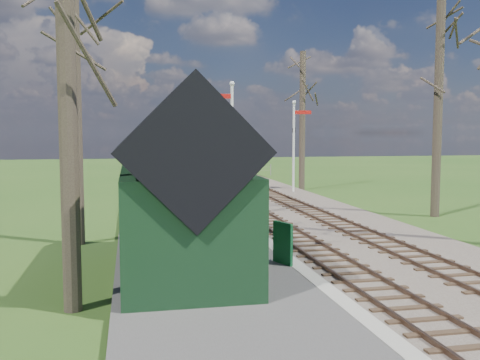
{
  "coord_description": "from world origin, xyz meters",
  "views": [
    {
      "loc": [
        -5.57,
        -9.48,
        3.75
      ],
      "look_at": [
        -0.66,
        14.27,
        1.6
      ],
      "focal_mm": 40.0,
      "sensor_mm": 36.0,
      "label": 1
    }
  ],
  "objects_px": {
    "red_carriage_b": "(220,158)",
    "semaphore_near": "(231,135)",
    "semaphore_far": "(295,139)",
    "station_shed": "(182,191)",
    "coach": "(206,162)",
    "red_carriage_a": "(231,161)",
    "sign_board": "(283,243)",
    "bench": "(236,257)",
    "person": "(229,225)",
    "locomotive": "(220,158)"
  },
  "relations": [
    {
      "from": "red_carriage_b",
      "to": "semaphore_near",
      "type": "bearing_deg",
      "value": -98.26
    },
    {
      "from": "semaphore_far",
      "to": "station_shed",
      "type": "bearing_deg",
      "value": -115.72
    },
    {
      "from": "red_carriage_b",
      "to": "semaphore_far",
      "type": "bearing_deg",
      "value": -84.12
    },
    {
      "from": "coach",
      "to": "red_carriage_a",
      "type": "xyz_separation_m",
      "value": [
        2.6,
        3.84,
        -0.16
      ]
    },
    {
      "from": "sign_board",
      "to": "bench",
      "type": "height_order",
      "value": "sign_board"
    },
    {
      "from": "red_carriage_b",
      "to": "bench",
      "type": "xyz_separation_m",
      "value": [
        -5.58,
        -35.61,
        -0.82
      ]
    },
    {
      "from": "semaphore_near",
      "to": "sign_board",
      "type": "bearing_deg",
      "value": -93.77
    },
    {
      "from": "station_shed",
      "to": "person",
      "type": "xyz_separation_m",
      "value": [
        1.81,
        3.13,
        -1.46
      ]
    },
    {
      "from": "semaphore_far",
      "to": "person",
      "type": "xyz_separation_m",
      "value": [
        -6.86,
        -14.87,
        -2.54
      ]
    },
    {
      "from": "semaphore_near",
      "to": "sign_board",
      "type": "relative_size",
      "value": 5.47
    },
    {
      "from": "station_shed",
      "to": "semaphore_near",
      "type": "bearing_deg",
      "value": 73.62
    },
    {
      "from": "coach",
      "to": "red_carriage_b",
      "type": "bearing_deg",
      "value": 74.45
    },
    {
      "from": "semaphore_far",
      "to": "coach",
      "type": "bearing_deg",
      "value": 119.07
    },
    {
      "from": "station_shed",
      "to": "red_carriage_a",
      "type": "distance_m",
      "value": 30.51
    },
    {
      "from": "locomotive",
      "to": "person",
      "type": "xyz_separation_m",
      "value": [
        -2.47,
        -16.67,
        -1.36
      ]
    },
    {
      "from": "semaphore_far",
      "to": "red_carriage_a",
      "type": "bearing_deg",
      "value": 98.61
    },
    {
      "from": "semaphore_far",
      "to": "red_carriage_b",
      "type": "bearing_deg",
      "value": 95.88
    },
    {
      "from": "station_shed",
      "to": "semaphore_far",
      "type": "relative_size",
      "value": 1.1
    },
    {
      "from": "red_carriage_a",
      "to": "sign_board",
      "type": "bearing_deg",
      "value": -98.01
    },
    {
      "from": "semaphore_near",
      "to": "red_carriage_b",
      "type": "bearing_deg",
      "value": 81.74
    },
    {
      "from": "coach",
      "to": "red_carriage_a",
      "type": "relative_size",
      "value": 1.57
    },
    {
      "from": "station_shed",
      "to": "red_carriage_b",
      "type": "bearing_deg",
      "value": 78.92
    },
    {
      "from": "locomotive",
      "to": "red_carriage_b",
      "type": "xyz_separation_m",
      "value": [
        2.61,
        15.41,
        -0.74
      ]
    },
    {
      "from": "semaphore_near",
      "to": "semaphore_far",
      "type": "relative_size",
      "value": 1.09
    },
    {
      "from": "semaphore_near",
      "to": "coach",
      "type": "distance_m",
      "value": 14.04
    },
    {
      "from": "semaphore_far",
      "to": "semaphore_near",
      "type": "bearing_deg",
      "value": -130.6
    },
    {
      "from": "coach",
      "to": "red_carriage_a",
      "type": "bearing_deg",
      "value": 55.91
    },
    {
      "from": "locomotive",
      "to": "person",
      "type": "bearing_deg",
      "value": -98.44
    },
    {
      "from": "semaphore_near",
      "to": "person",
      "type": "bearing_deg",
      "value": -100.96
    },
    {
      "from": "bench",
      "to": "semaphore_near",
      "type": "bearing_deg",
      "value": 79.89
    },
    {
      "from": "station_shed",
      "to": "locomotive",
      "type": "relative_size",
      "value": 1.34
    },
    {
      "from": "coach",
      "to": "sign_board",
      "type": "distance_m",
      "value": 25.68
    },
    {
      "from": "coach",
      "to": "bench",
      "type": "relative_size",
      "value": 4.85
    },
    {
      "from": "station_shed",
      "to": "coach",
      "type": "bearing_deg",
      "value": 80.57
    },
    {
      "from": "semaphore_near",
      "to": "sign_board",
      "type": "height_order",
      "value": "semaphore_near"
    },
    {
      "from": "red_carriage_b",
      "to": "sign_board",
      "type": "bearing_deg",
      "value": -96.76
    },
    {
      "from": "semaphore_far",
      "to": "person",
      "type": "bearing_deg",
      "value": -114.77
    },
    {
      "from": "station_shed",
      "to": "sign_board",
      "type": "xyz_separation_m",
      "value": [
        2.75,
        0.25,
        -1.5
      ]
    },
    {
      "from": "semaphore_far",
      "to": "person",
      "type": "relative_size",
      "value": 4.71
    },
    {
      "from": "semaphore_near",
      "to": "person",
      "type": "distance_m",
      "value": 9.46
    },
    {
      "from": "locomotive",
      "to": "person",
      "type": "relative_size",
      "value": 3.88
    },
    {
      "from": "coach",
      "to": "red_carriage_b",
      "type": "distance_m",
      "value": 9.7
    },
    {
      "from": "station_shed",
      "to": "bench",
      "type": "bearing_deg",
      "value": -16.74
    },
    {
      "from": "semaphore_far",
      "to": "red_carriage_a",
      "type": "xyz_separation_m",
      "value": [
        -1.77,
        11.71,
        -1.93
      ]
    },
    {
      "from": "locomotive",
      "to": "bench",
      "type": "height_order",
      "value": "locomotive"
    },
    {
      "from": "red_carriage_a",
      "to": "person",
      "type": "distance_m",
      "value": 27.07
    },
    {
      "from": "locomotive",
      "to": "semaphore_far",
      "type": "bearing_deg",
      "value": -22.32
    },
    {
      "from": "semaphore_far",
      "to": "coach",
      "type": "relative_size",
      "value": 0.76
    },
    {
      "from": "station_shed",
      "to": "sign_board",
      "type": "bearing_deg",
      "value": 5.22
    },
    {
      "from": "semaphore_far",
      "to": "coach",
      "type": "height_order",
      "value": "semaphore_far"
    }
  ]
}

